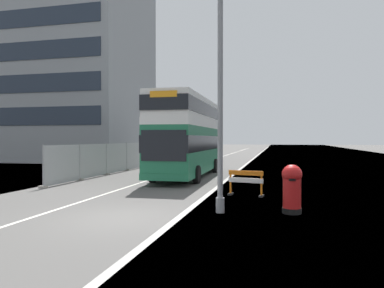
% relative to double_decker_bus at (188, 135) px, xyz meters
% --- Properties ---
extents(ground, '(140.00, 280.00, 0.10)m').
position_rel_double_decker_bus_xyz_m(ground, '(1.53, -12.31, -2.73)').
color(ground, '#565451').
extents(double_decker_bus, '(3.03, 11.35, 5.04)m').
position_rel_double_decker_bus_xyz_m(double_decker_bus, '(0.00, 0.00, 0.00)').
color(double_decker_bus, '#1E6B47').
rests_on(double_decker_bus, ground).
extents(lamppost_foreground, '(0.29, 0.70, 7.76)m').
position_rel_double_decker_bus_xyz_m(lamppost_foreground, '(3.85, -10.91, 0.97)').
color(lamppost_foreground, gray).
rests_on(lamppost_foreground, ground).
extents(red_pillar_postbox, '(0.66, 0.66, 1.62)m').
position_rel_double_decker_bus_xyz_m(red_pillar_postbox, '(6.19, -10.46, -1.80)').
color(red_pillar_postbox, black).
rests_on(red_pillar_postbox, ground).
extents(roadworks_barrier, '(1.58, 0.75, 1.10)m').
position_rel_double_decker_bus_xyz_m(roadworks_barrier, '(4.37, -7.16, -2.01)').
color(roadworks_barrier, orange).
rests_on(roadworks_barrier, ground).
extents(construction_site_fence, '(0.44, 20.60, 2.18)m').
position_rel_double_decker_bus_xyz_m(construction_site_fence, '(-5.71, 3.12, -1.64)').
color(construction_site_fence, '#A8AAAD').
rests_on(construction_site_fence, ground).
extents(car_oncoming_near, '(1.93, 4.42, 2.11)m').
position_rel_double_decker_bus_xyz_m(car_oncoming_near, '(-2.85, 17.16, -1.69)').
color(car_oncoming_near, gray).
rests_on(car_oncoming_near, ground).
extents(car_receding_mid, '(2.05, 3.87, 2.08)m').
position_rel_double_decker_bus_xyz_m(car_receding_mid, '(-3.05, 24.64, -1.71)').
color(car_receding_mid, navy).
rests_on(car_receding_mid, ground).
extents(bare_tree_far_verge_near, '(2.00, 1.89, 3.81)m').
position_rel_double_decker_bus_xyz_m(bare_tree_far_verge_near, '(-13.88, 24.29, -0.77)').
color(bare_tree_far_verge_near, '#4C3D2D').
rests_on(bare_tree_far_verge_near, ground).
extents(bare_tree_far_verge_mid, '(2.50, 2.80, 4.81)m').
position_rel_double_decker_bus_xyz_m(bare_tree_far_verge_mid, '(-10.22, 28.97, -0.47)').
color(bare_tree_far_verge_mid, '#4C3D2D').
rests_on(bare_tree_far_verge_mid, ground).
extents(bare_tree_far_verge_far, '(2.47, 3.01, 5.06)m').
position_rel_double_decker_bus_xyz_m(bare_tree_far_verge_far, '(-11.23, 29.09, -0.17)').
color(bare_tree_far_verge_far, '#4C3D2D').
rests_on(bare_tree_far_verge_far, ground).
extents(backdrop_office_block, '(25.95, 13.41, 25.90)m').
position_rel_double_decker_bus_xyz_m(backdrop_office_block, '(-22.73, 14.89, 10.27)').
color(backdrop_office_block, gray).
rests_on(backdrop_office_block, ground).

